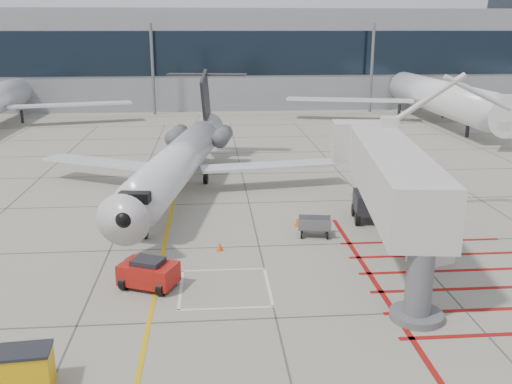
{
  "coord_description": "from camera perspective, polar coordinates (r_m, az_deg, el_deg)",
  "views": [
    {
      "loc": [
        -2.51,
        -24.82,
        11.44
      ],
      "look_at": [
        0.0,
        6.0,
        2.5
      ],
      "focal_mm": 40.0,
      "sensor_mm": 36.0,
      "label": 1
    }
  ],
  "objects": [
    {
      "name": "ground_plane",
      "position": [
        27.44,
        1.03,
        -8.51
      ],
      "size": [
        260.0,
        260.0,
        0.0
      ],
      "primitive_type": "plane",
      "color": "#9D9787",
      "rests_on": "ground"
    },
    {
      "name": "terminal_glass_band",
      "position": [
        81.8,
        4.26,
        13.67
      ],
      "size": [
        180.0,
        0.1,
        6.0
      ],
      "primitive_type": "cube",
      "color": "black",
      "rests_on": "ground_plane"
    },
    {
      "name": "pushback_tug",
      "position": [
        26.63,
        -10.7,
        -7.89
      ],
      "size": [
        2.91,
        2.42,
        1.46
      ],
      "primitive_type": null,
      "rotation": [
        0.0,
        0.0,
        -0.41
      ],
      "color": "#AF1810",
      "rests_on": "ground_plane"
    },
    {
      "name": "cone_nose",
      "position": [
        30.52,
        -3.64,
        -5.46
      ],
      "size": [
        0.33,
        0.33,
        0.46
      ],
      "primitive_type": "cone",
      "color": "#FF450D",
      "rests_on": "ground_plane"
    },
    {
      "name": "ground_power_unit",
      "position": [
        30.06,
        17.12,
        -5.28
      ],
      "size": [
        2.4,
        1.85,
        1.67
      ],
      "primitive_type": null,
      "rotation": [
        0.0,
        0.0,
        0.33
      ],
      "color": "white",
      "rests_on": "ground_plane"
    },
    {
      "name": "terminal_building",
      "position": [
        95.74,
        2.93,
        13.45
      ],
      "size": [
        180.0,
        28.0,
        14.0
      ],
      "primitive_type": "cube",
      "color": "gray",
      "rests_on": "ground_plane"
    },
    {
      "name": "regional_jet",
      "position": [
        38.18,
        -8.55,
        4.48
      ],
      "size": [
        27.79,
        32.78,
        7.69
      ],
      "primitive_type": null,
      "rotation": [
        0.0,
        0.0,
        -0.16
      ],
      "color": "silver",
      "rests_on": "ground_plane"
    },
    {
      "name": "jet_bridge",
      "position": [
        29.2,
        13.57,
        0.38
      ],
      "size": [
        11.19,
        19.68,
        7.48
      ],
      "primitive_type": null,
      "rotation": [
        0.0,
        0.0,
        -0.13
      ],
      "color": "silver",
      "rests_on": "ground_plane"
    },
    {
      "name": "baggage_cart",
      "position": [
        32.57,
        5.88,
        -3.45
      ],
      "size": [
        2.0,
        1.45,
        1.15
      ],
      "primitive_type": null,
      "rotation": [
        0.0,
        0.0,
        -0.18
      ],
      "color": "#56565B",
      "rests_on": "ground_plane"
    },
    {
      "name": "spill_bin",
      "position": [
        20.92,
        -22.03,
        -16.04
      ],
      "size": [
        1.72,
        1.22,
        1.42
      ],
      "primitive_type": null,
      "rotation": [
        0.0,
        0.0,
        0.08
      ],
      "color": "#E3A90C",
      "rests_on": "ground_plane"
    },
    {
      "name": "cone_side",
      "position": [
        34.22,
        4.18,
        -2.97
      ],
      "size": [
        0.39,
        0.39,
        0.54
      ],
      "primitive_type": "cone",
      "color": "orange",
      "rests_on": "ground_plane"
    },
    {
      "name": "bg_aircraft_c",
      "position": [
        76.25,
        17.02,
        11.32
      ],
      "size": [
        35.77,
        39.75,
        11.92
      ],
      "primitive_type": null,
      "color": "silver",
      "rests_on": "ground_plane"
    }
  ]
}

